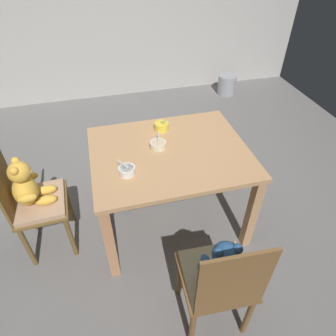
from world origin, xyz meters
The scene contains 8 objects.
ground_plane centered at (0.00, 0.00, -0.02)m, with size 5.20×5.20×0.04m.
dining_table centered at (0.00, 0.00, 0.63)m, with size 1.15×0.93×0.74m.
teddy_chair_near_left centered at (-1.02, -0.01, 0.56)m, with size 0.39×0.44×0.90m.
teddy_chair_near_front centered at (0.05, -0.91, 0.55)m, with size 0.43×0.42×0.94m.
porridge_bowl_white_near_left centered at (-0.34, -0.17, 0.77)m, with size 0.11×0.11×0.11m.
porridge_bowl_cream_center centered at (-0.07, 0.07, 0.76)m, with size 0.12×0.13×0.11m.
porridge_bowl_yellow_far_center centered at (0.01, 0.30, 0.77)m, with size 0.11×0.12×0.12m.
metal_pail centered at (1.45, 2.15, 0.14)m, with size 0.27×0.27×0.28m, color #93969B.
Camera 1 is at (-0.44, -1.67, 2.04)m, focal length 31.39 mm.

